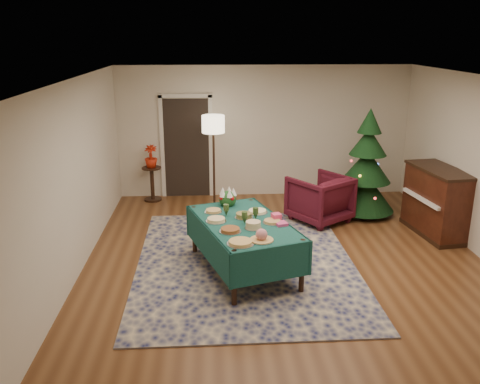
{
  "coord_description": "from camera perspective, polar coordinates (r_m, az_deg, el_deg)",
  "views": [
    {
      "loc": [
        -1.08,
        -6.84,
        3.28
      ],
      "look_at": [
        -0.66,
        0.6,
        0.96
      ],
      "focal_mm": 38.0,
      "sensor_mm": 36.0,
      "label": 1
    }
  ],
  "objects": [
    {
      "name": "goblet_1",
      "position": [
        7.21,
        1.76,
        -2.39
      ],
      "size": [
        0.08,
        0.08,
        0.18
      ],
      "color": "#2D471E",
      "rests_on": "buffet_table"
    },
    {
      "name": "side_table",
      "position": [
        10.53,
        -9.82,
        0.85
      ],
      "size": [
        0.39,
        0.39,
        0.7
      ],
      "color": "black",
      "rests_on": "ground"
    },
    {
      "name": "armchair",
      "position": [
        9.29,
        8.94,
        -0.5
      ],
      "size": [
        1.25,
        1.24,
        0.95
      ],
      "primitive_type": "imported",
      "rotation": [
        0.0,
        0.0,
        3.74
      ],
      "color": "#450E1A",
      "rests_on": "ground"
    },
    {
      "name": "room_shell",
      "position": [
        7.19,
        5.52,
        1.65
      ],
      "size": [
        7.0,
        7.0,
        7.0
      ],
      "color": "#593319",
      "rests_on": "ground"
    },
    {
      "name": "doorway",
      "position": [
        10.56,
        -6.02,
        5.28
      ],
      "size": [
        1.08,
        0.04,
        2.16
      ],
      "color": "black",
      "rests_on": "ground"
    },
    {
      "name": "platter_5",
      "position": [
        7.16,
        -2.7,
        -3.15
      ],
      "size": [
        0.29,
        0.29,
        0.05
      ],
      "color": "silver",
      "rests_on": "buffet_table"
    },
    {
      "name": "rug",
      "position": [
        7.68,
        0.61,
        -7.89
      ],
      "size": [
        3.23,
        4.23,
        0.02
      ],
      "primitive_type": "cube",
      "rotation": [
        0.0,
        0.0,
        0.01
      ],
      "color": "#131A4A",
      "rests_on": "ground"
    },
    {
      "name": "platter_6",
      "position": [
        7.29,
        0.43,
        -2.67
      ],
      "size": [
        0.26,
        0.26,
        0.07
      ],
      "color": "silver",
      "rests_on": "buffet_table"
    },
    {
      "name": "potted_plant",
      "position": [
        10.41,
        -9.96,
        3.43
      ],
      "size": [
        0.25,
        0.45,
        0.25
      ],
      "primitive_type": "imported",
      "color": "red",
      "rests_on": "side_table"
    },
    {
      "name": "platter_3",
      "position": [
        6.89,
        1.5,
        -3.75
      ],
      "size": [
        0.24,
        0.24,
        0.1
      ],
      "color": "silver",
      "rests_on": "buffet_table"
    },
    {
      "name": "centerpiece",
      "position": [
        7.78,
        -1.4,
        -0.59
      ],
      "size": [
        0.27,
        0.27,
        0.31
      ],
      "color": "#1E4C1E",
      "rests_on": "buffet_table"
    },
    {
      "name": "napkin_stack",
      "position": [
        7.05,
        4.65,
        -3.56
      ],
      "size": [
        0.19,
        0.19,
        0.04
      ],
      "primitive_type": "cube",
      "rotation": [
        0.0,
        0.0,
        0.31
      ],
      "color": "#D63B75",
      "rests_on": "buffet_table"
    },
    {
      "name": "platter_2",
      "position": [
        6.79,
        -1.11,
        -4.3
      ],
      "size": [
        0.3,
        0.3,
        0.05
      ],
      "color": "silver",
      "rests_on": "buffet_table"
    },
    {
      "name": "gift_box",
      "position": [
        7.21,
        4.1,
        -2.82
      ],
      "size": [
        0.15,
        0.15,
        0.1
      ],
      "primitive_type": "cube",
      "rotation": [
        0.0,
        0.0,
        0.31
      ],
      "color": "#DA3C6A",
      "rests_on": "buffet_table"
    },
    {
      "name": "platter_0",
      "position": [
        6.4,
        0.06,
        -5.69
      ],
      "size": [
        0.35,
        0.35,
        0.05
      ],
      "color": "silver",
      "rests_on": "buffet_table"
    },
    {
      "name": "christmas_tree",
      "position": [
        9.71,
        14.02,
        2.63
      ],
      "size": [
        1.42,
        1.42,
        2.02
      ],
      "color": "black",
      "rests_on": "ground"
    },
    {
      "name": "platter_1",
      "position": [
        6.49,
        2.44,
        -4.96
      ],
      "size": [
        0.31,
        0.31,
        0.16
      ],
      "color": "silver",
      "rests_on": "buffet_table"
    },
    {
      "name": "piano",
      "position": [
        9.19,
        21.22,
        -1.09
      ],
      "size": [
        0.79,
        1.4,
        1.16
      ],
      "color": "black",
      "rests_on": "ground"
    },
    {
      "name": "goblet_0",
      "position": [
        7.35,
        -1.55,
        -2.02
      ],
      "size": [
        0.08,
        0.08,
        0.18
      ],
      "color": "#2D471E",
      "rests_on": "buffet_table"
    },
    {
      "name": "platter_7",
      "position": [
        7.5,
        1.96,
        -2.2
      ],
      "size": [
        0.3,
        0.3,
        0.04
      ],
      "color": "silver",
      "rests_on": "buffet_table"
    },
    {
      "name": "platter_8",
      "position": [
        7.53,
        -3.02,
        -2.14
      ],
      "size": [
        0.26,
        0.26,
        0.04
      ],
      "color": "silver",
      "rests_on": "buffet_table"
    },
    {
      "name": "platter_4",
      "position": [
        7.12,
        3.63,
        -3.34
      ],
      "size": [
        0.27,
        0.27,
        0.04
      ],
      "color": "silver",
      "rests_on": "buffet_table"
    },
    {
      "name": "buffet_table",
      "position": [
        7.2,
        0.41,
        -4.49
      ],
      "size": [
        1.68,
        2.2,
        0.76
      ],
      "color": "black",
      "rests_on": "ground"
    },
    {
      "name": "goblet_2",
      "position": [
        7.04,
        0.51,
        -2.88
      ],
      "size": [
        0.08,
        0.08,
        0.18
      ],
      "color": "#2D471E",
      "rests_on": "buffet_table"
    },
    {
      "name": "floor_lamp",
      "position": [
        9.79,
        -3.01,
        7.0
      ],
      "size": [
        0.44,
        0.44,
        1.81
      ],
      "color": "#A57F3F",
      "rests_on": "ground"
    }
  ]
}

